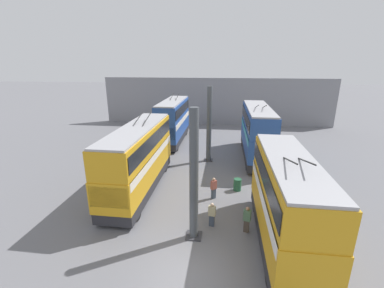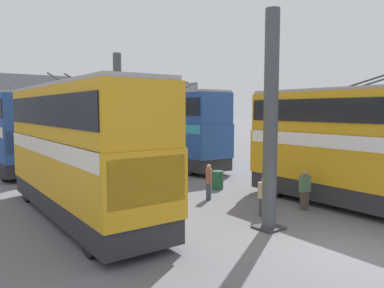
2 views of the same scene
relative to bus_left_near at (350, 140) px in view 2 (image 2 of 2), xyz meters
name	(u,v)px [view 2 (image 2 of 2)]	position (x,y,z in m)	size (l,w,h in m)	color
ground_plane	(346,255)	(-2.96, 4.80, -2.83)	(240.00, 240.00, 0.00)	slate
depot_back_wall	(45,114)	(28.52, 4.80, 0.81)	(0.50, 36.00, 7.28)	gray
support_column_near	(271,125)	(-0.04, 4.80, 0.74)	(0.87, 0.87, 7.39)	#42474C
support_column_far	(118,118)	(12.04, 4.80, 0.74)	(0.87, 0.87, 7.39)	#42474C
bus_left_near	(350,140)	(0.00, 0.00, 0.00)	(9.00, 2.54, 5.59)	black
bus_left_far	(172,125)	(13.62, 0.00, 0.17)	(10.34, 2.54, 5.88)	black
bus_right_near	(78,143)	(5.09, 9.61, 0.02)	(10.70, 2.54, 5.64)	black
bus_right_mid	(11,127)	(18.07, 9.61, 0.10)	(9.72, 2.54, 5.76)	black
person_by_left_row	(305,189)	(0.78, 1.82, -1.96)	(0.34, 0.47, 1.64)	#473D33
person_aisle_foreground	(264,196)	(1.10, 3.85, -2.02)	(0.31, 0.45, 1.54)	#384251
person_aisle_midway	(209,181)	(4.43, 3.91, -1.97)	(0.47, 0.47, 1.63)	#384251
oil_drum	(218,180)	(5.93, 2.14, -2.35)	(0.62, 0.62, 0.95)	#235638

